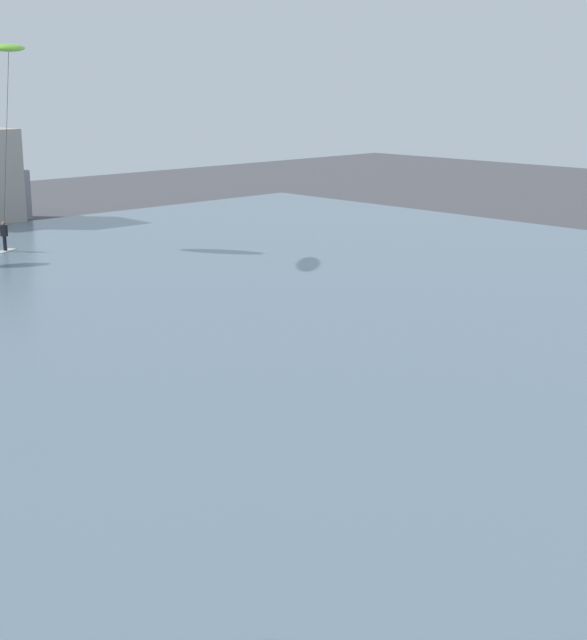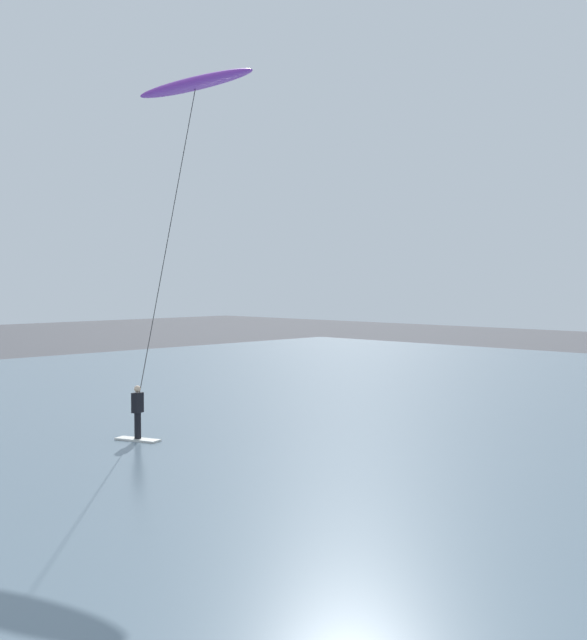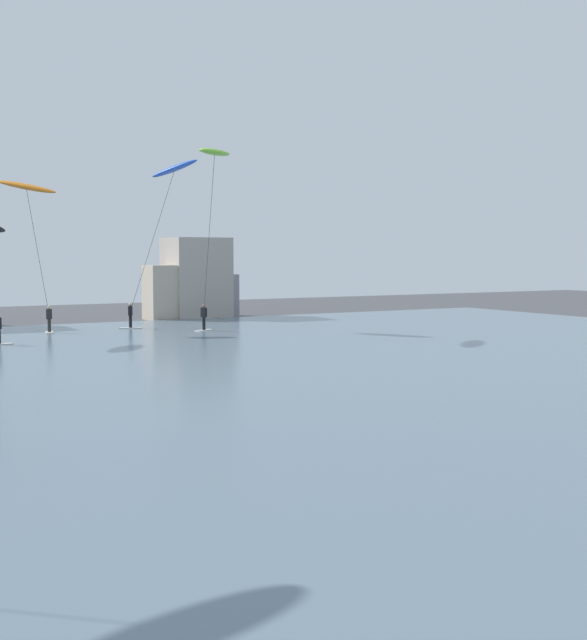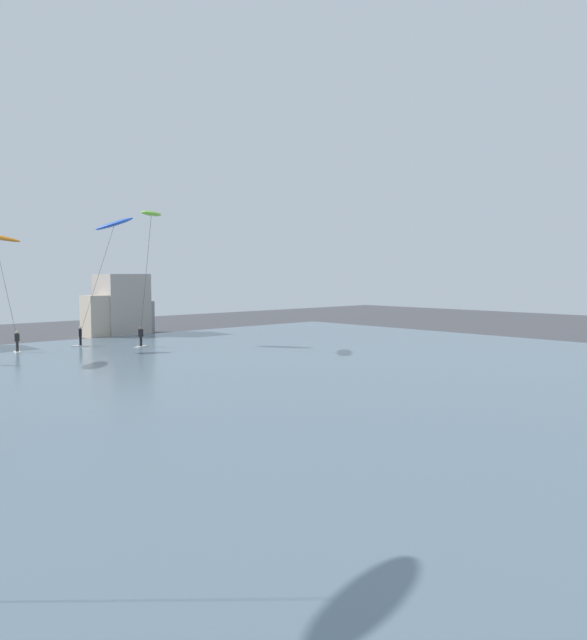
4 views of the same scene
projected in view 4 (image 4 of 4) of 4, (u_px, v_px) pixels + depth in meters
water_bay at (85, 398)px, 30.09m from camera, size 84.00×52.00×0.10m
far_shore_buildings at (19, 306)px, 55.80m from camera, size 25.88×6.17×7.45m
kitesurfer_lime at (151, 222)px, 47.82m from camera, size 3.71×5.06×10.98m
kitesurfer_blue at (112, 232)px, 51.20m from camera, size 4.72×3.93×10.84m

